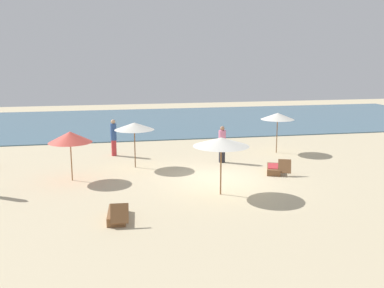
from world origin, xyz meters
The scene contains 10 objects.
ground_plane centered at (0.00, 0.00, 0.00)m, with size 60.00×60.00×0.00m, color beige.
ocean_water centered at (0.00, 17.00, 0.03)m, with size 48.00×16.00×0.06m, color #476B7F.
umbrella_0 centered at (4.46, 4.32, 2.02)m, with size 1.82×1.82×2.21m.
umbrella_1 centered at (-0.50, -2.35, 2.08)m, with size 2.16×2.16×2.25m.
umbrella_2 centered at (-6.27, 0.82, 1.90)m, with size 1.85×1.85×2.14m.
umbrella_3 centered at (-3.43, 2.56, 2.00)m, with size 1.89×1.89×2.18m.
lounger_1 centered at (-4.54, -4.34, 0.17)m, with size 0.72×1.69×0.73m.
lounger_2 centered at (2.78, 0.31, 0.18)m, with size 1.14×1.75×0.73m.
person_0 centered at (0.93, 2.73, 0.93)m, with size 0.48×0.48×1.84m.
person_1 centered at (-4.35, 5.32, 1.01)m, with size 0.38×0.38×1.95m.
Camera 1 is at (-4.91, -18.68, 5.41)m, focal length 42.35 mm.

